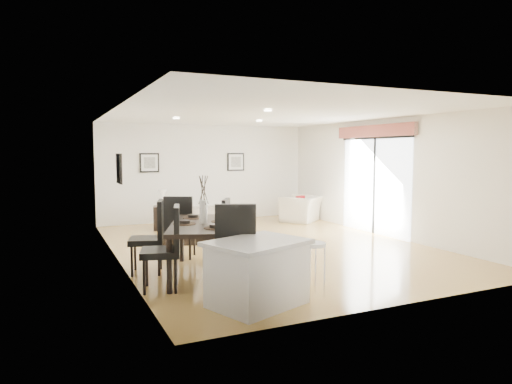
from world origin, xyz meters
name	(u,v)px	position (x,y,z in m)	size (l,w,h in m)	color
ground	(268,246)	(0.00, 0.00, 0.00)	(8.00, 8.00, 0.00)	tan
wall_back	(206,173)	(0.00, 4.00, 1.35)	(6.00, 0.04, 2.70)	white
wall_front	(409,199)	(0.00, -4.00, 1.35)	(6.00, 0.04, 2.70)	white
wall_left	(116,185)	(-3.00, 0.00, 1.35)	(0.04, 8.00, 2.70)	white
wall_right	(384,177)	(3.00, 0.00, 1.35)	(0.04, 8.00, 2.70)	white
ceiling	(268,114)	(0.00, 0.00, 2.70)	(6.00, 8.00, 0.02)	white
sofa	(213,215)	(-0.17, 2.94, 0.28)	(1.93, 0.75, 0.56)	gray
armchair	(302,209)	(2.34, 2.63, 0.35)	(1.09, 0.95, 0.71)	beige
courtyard_plant_a	(478,216)	(5.85, -0.26, 0.31)	(0.56, 0.48, 0.62)	#355424
courtyard_plant_b	(429,210)	(5.52, 1.07, 0.32)	(0.36, 0.36, 0.64)	#355424
dining_table	(204,228)	(-1.90, -1.59, 0.75)	(1.63, 2.21, 0.83)	black
dining_chair_wnear	(168,243)	(-2.60, -2.12, 0.66)	(0.66, 0.66, 1.19)	black
dining_chair_wfar	(153,232)	(-2.60, -1.12, 0.65)	(0.65, 0.65, 1.17)	black
dining_chair_enear	(257,240)	(-1.19, -2.05, 0.58)	(0.62, 0.62, 1.04)	black
dining_chair_efar	(233,227)	(-1.19, -1.04, 0.63)	(0.69, 0.69, 1.12)	black
dining_chair_head	(236,246)	(-1.86, -2.82, 0.69)	(0.73, 0.73, 1.24)	black
dining_chair_foot	(180,224)	(-1.95, -0.35, 0.64)	(0.70, 0.70, 1.15)	black
vase	(203,203)	(-1.90, -1.59, 1.14)	(0.97, 1.48, 0.75)	white
coffee_table	(187,232)	(-1.42, 1.03, 0.22)	(1.09, 0.65, 0.44)	black
side_table	(163,218)	(-1.52, 2.87, 0.30)	(0.45, 0.45, 0.59)	black
table_lamp	(162,196)	(-1.52, 2.87, 0.86)	(0.21, 0.21, 0.41)	white
cushion	(300,202)	(2.24, 2.53, 0.57)	(0.32, 0.10, 0.32)	#AB1619
kitchen_island	(257,273)	(-1.74, -3.24, 0.42)	(1.43, 1.27, 0.83)	white
bar_stool	(313,250)	(-0.92, -3.24, 0.63)	(0.34, 0.34, 0.74)	white
framed_print_back_left	(149,163)	(-1.60, 3.97, 1.65)	(0.52, 0.04, 0.52)	black
framed_print_back_right	(236,162)	(0.90, 3.97, 1.65)	(0.52, 0.04, 0.52)	black
framed_print_left_wall	(119,169)	(-2.97, -0.20, 1.65)	(0.04, 0.52, 0.52)	black
sliding_door	(374,164)	(2.96, 0.30, 1.66)	(0.12, 2.70, 2.57)	white
courtyard	(453,188)	(6.16, 0.87, 0.92)	(6.00, 6.00, 2.00)	gray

